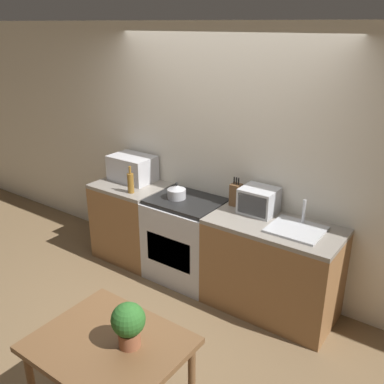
{
  "coord_description": "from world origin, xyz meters",
  "views": [
    {
      "loc": [
        2.17,
        -2.34,
        2.58
      ],
      "look_at": [
        -0.07,
        0.79,
        1.05
      ],
      "focal_mm": 40.0,
      "sensor_mm": 36.0,
      "label": 1
    }
  ],
  "objects_px": {
    "stove_range": "(186,239)",
    "microwave": "(132,168)",
    "toaster_oven": "(259,201)",
    "kettle": "(177,192)",
    "dining_table": "(110,354)",
    "bottle": "(131,183)"
  },
  "relations": [
    {
      "from": "dining_table",
      "to": "microwave",
      "type": "bearing_deg",
      "value": 129.32
    },
    {
      "from": "stove_range",
      "to": "dining_table",
      "type": "bearing_deg",
      "value": -67.89
    },
    {
      "from": "stove_range",
      "to": "toaster_oven",
      "type": "xyz_separation_m",
      "value": [
        0.74,
        0.14,
        0.57
      ]
    },
    {
      "from": "toaster_oven",
      "to": "stove_range",
      "type": "bearing_deg",
      "value": -168.98
    },
    {
      "from": "microwave",
      "to": "dining_table",
      "type": "distance_m",
      "value": 2.51
    },
    {
      "from": "bottle",
      "to": "toaster_oven",
      "type": "distance_m",
      "value": 1.37
    },
    {
      "from": "microwave",
      "to": "bottle",
      "type": "distance_m",
      "value": 0.39
    },
    {
      "from": "stove_range",
      "to": "toaster_oven",
      "type": "height_order",
      "value": "toaster_oven"
    },
    {
      "from": "stove_range",
      "to": "bottle",
      "type": "height_order",
      "value": "bottle"
    },
    {
      "from": "stove_range",
      "to": "toaster_oven",
      "type": "relative_size",
      "value": 2.73
    },
    {
      "from": "kettle",
      "to": "dining_table",
      "type": "xyz_separation_m",
      "value": [
        0.84,
        -1.78,
        -0.33
      ]
    },
    {
      "from": "stove_range",
      "to": "kettle",
      "type": "xyz_separation_m",
      "value": [
        -0.1,
        -0.02,
        0.52
      ]
    },
    {
      "from": "toaster_oven",
      "to": "bottle",
      "type": "bearing_deg",
      "value": -166.27
    },
    {
      "from": "microwave",
      "to": "toaster_oven",
      "type": "distance_m",
      "value": 1.58
    },
    {
      "from": "bottle",
      "to": "toaster_oven",
      "type": "bearing_deg",
      "value": 13.73
    },
    {
      "from": "stove_range",
      "to": "microwave",
      "type": "distance_m",
      "value": 1.03
    },
    {
      "from": "microwave",
      "to": "dining_table",
      "type": "bearing_deg",
      "value": -50.68
    },
    {
      "from": "stove_range",
      "to": "dining_table",
      "type": "xyz_separation_m",
      "value": [
        0.73,
        -1.81,
        0.19
      ]
    },
    {
      "from": "bottle",
      "to": "dining_table",
      "type": "xyz_separation_m",
      "value": [
        1.32,
        -1.62,
        -0.37
      ]
    },
    {
      "from": "microwave",
      "to": "bottle",
      "type": "xyz_separation_m",
      "value": [
        0.25,
        -0.29,
        -0.03
      ]
    },
    {
      "from": "bottle",
      "to": "dining_table",
      "type": "distance_m",
      "value": 2.13
    },
    {
      "from": "kettle",
      "to": "microwave",
      "type": "bearing_deg",
      "value": 169.67
    }
  ]
}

